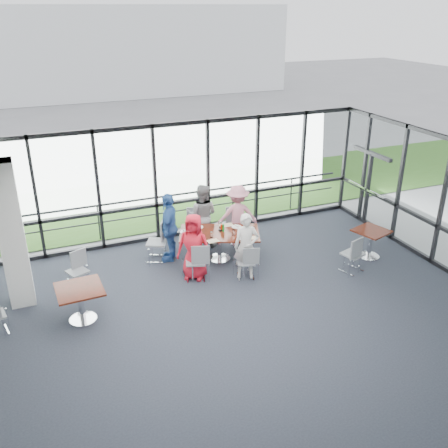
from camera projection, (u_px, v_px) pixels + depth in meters
name	position (u px, v px, depth m)	size (l,w,h in m)	color
floor	(228.00, 341.00, 9.67)	(12.00, 10.00, 0.02)	#20252F
ceiling	(229.00, 185.00, 8.37)	(12.00, 10.00, 0.04)	white
curtain_wall_back	(155.00, 184.00, 13.25)	(12.00, 0.10, 3.20)	white
exit_door	(368.00, 189.00, 14.51)	(0.12, 1.60, 2.10)	black
structural_column	(12.00, 235.00, 10.30)	(0.50, 0.50, 3.20)	white
apron	(121.00, 184.00, 18.13)	(80.00, 70.00, 0.02)	gray
grass_strip	(134.00, 202.00, 16.42)	(80.00, 5.00, 0.01)	#315619
hangar_main	(110.00, 48.00, 36.91)	(24.00, 10.00, 6.00)	white
guard_rail	(152.00, 214.00, 14.20)	(0.06, 0.06, 12.00)	#2D2D33
main_table	(219.00, 237.00, 12.52)	(2.23, 1.73, 0.75)	#3B190E
side_table_left	(80.00, 293.00, 10.05)	(0.94, 0.94, 0.75)	#3B190E
side_table_right	(371.00, 235.00, 12.64)	(0.96, 0.96, 0.75)	#3B190E
diner_near_left	(194.00, 247.00, 11.60)	(0.79, 0.51, 1.61)	red
diner_near_right	(246.00, 246.00, 11.63)	(0.58, 0.43, 1.60)	silver
diner_far_left	(202.00, 215.00, 13.21)	(0.83, 0.51, 1.71)	gray
diner_far_right	(237.00, 215.00, 13.27)	(1.08, 0.56, 1.67)	#D28093
diner_end	(170.00, 227.00, 12.43)	(1.04, 0.57, 1.78)	#2B569C
chair_main_nl	(195.00, 262.00, 11.67)	(0.45, 0.45, 0.91)	gray
chair_main_nr	(246.00, 262.00, 11.75)	(0.40, 0.40, 0.82)	gray
chair_main_fl	(200.00, 226.00, 13.54)	(0.45, 0.45, 0.92)	gray
chair_main_fr	(238.00, 226.00, 13.51)	(0.46, 0.46, 0.94)	gray
chair_main_end	(157.00, 242.00, 12.54)	(0.48, 0.48, 0.98)	gray
chair_spare_lb	(77.00, 272.00, 11.30)	(0.42, 0.42, 0.85)	gray
chair_spare_r	(353.00, 254.00, 12.01)	(0.45, 0.45, 0.93)	gray
plate_nl	(199.00, 238.00, 12.17)	(0.28, 0.28, 0.01)	white
plate_nr	(243.00, 238.00, 12.16)	(0.28, 0.28, 0.01)	white
plate_fl	(198.00, 227.00, 12.75)	(0.27, 0.27, 0.01)	white
plate_fr	(237.00, 227.00, 12.77)	(0.25, 0.25, 0.01)	white
plate_end	(185.00, 232.00, 12.48)	(0.24, 0.24, 0.01)	white
tumbler_a	(212.00, 235.00, 12.17)	(0.07, 0.07, 0.15)	white
tumbler_b	(233.00, 232.00, 12.30)	(0.07, 0.07, 0.14)	white
tumbler_c	(220.00, 225.00, 12.71)	(0.07, 0.07, 0.15)	white
tumbler_d	(194.00, 232.00, 12.34)	(0.07, 0.07, 0.13)	white
menu_a	(213.00, 241.00, 12.01)	(0.28, 0.19, 0.00)	white
menu_b	(252.00, 238.00, 12.18)	(0.28, 0.20, 0.00)	white
menu_c	(227.00, 225.00, 12.89)	(0.31, 0.22, 0.00)	white
condiment_caddy	(221.00, 230.00, 12.54)	(0.10, 0.07, 0.04)	black
ketchup_bottle	(222.00, 228.00, 12.52)	(0.06, 0.06, 0.18)	#AC1B00
green_bottle	(223.00, 228.00, 12.48)	(0.05, 0.05, 0.20)	#197A23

